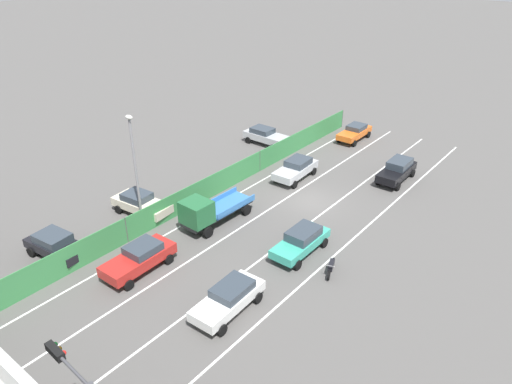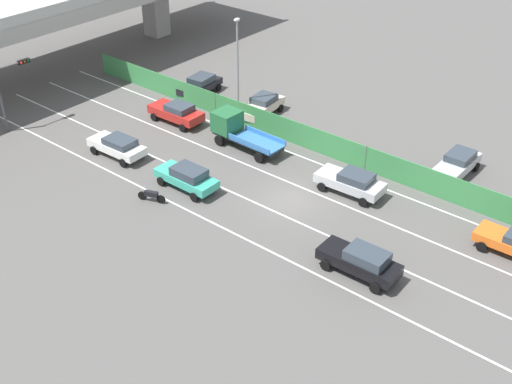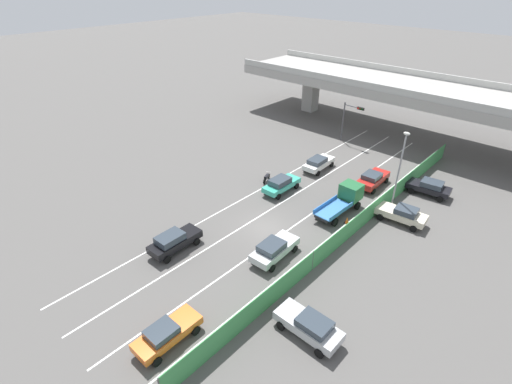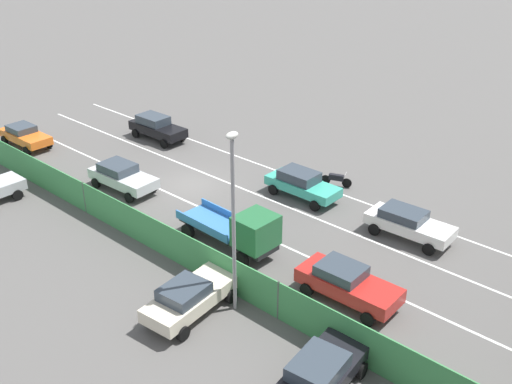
% 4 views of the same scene
% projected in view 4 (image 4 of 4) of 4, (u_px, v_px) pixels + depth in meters
% --- Properties ---
extents(ground_plane, '(300.00, 300.00, 0.00)m').
position_uv_depth(ground_plane, '(191.00, 185.00, 37.14)').
color(ground_plane, '#565451').
extents(lane_line_left_edge, '(0.14, 46.63, 0.01)m').
position_uv_depth(lane_line_left_edge, '(309.00, 182.00, 37.40)').
color(lane_line_left_edge, silver).
rests_on(lane_line_left_edge, ground).
extents(lane_line_mid_left, '(0.14, 46.63, 0.01)m').
position_uv_depth(lane_line_mid_left, '(274.00, 201.00, 35.12)').
color(lane_line_mid_left, silver).
rests_on(lane_line_mid_left, ground).
extents(lane_line_mid_right, '(0.14, 46.63, 0.01)m').
position_uv_depth(lane_line_mid_right, '(234.00, 223.00, 32.84)').
color(lane_line_mid_right, silver).
rests_on(lane_line_mid_right, ground).
extents(lane_line_right_edge, '(0.14, 46.63, 0.01)m').
position_uv_depth(lane_line_right_edge, '(188.00, 247.00, 30.55)').
color(lane_line_right_edge, silver).
rests_on(lane_line_right_edge, ground).
extents(green_fence, '(0.10, 42.73, 1.88)m').
position_uv_depth(green_fence, '(167.00, 242.00, 29.28)').
color(green_fence, '#3D8E4C').
rests_on(green_fence, ground).
extents(car_sedan_red, '(2.16, 4.70, 1.64)m').
position_uv_depth(car_sedan_red, '(347.00, 282.00, 26.26)').
color(car_sedan_red, red).
rests_on(car_sedan_red, ground).
extents(car_sedan_white, '(2.12, 4.61, 1.53)m').
position_uv_depth(car_sedan_white, '(408.00, 223.00, 31.10)').
color(car_sedan_white, white).
rests_on(car_sedan_white, ground).
extents(car_taxi_orange, '(1.99, 4.46, 1.48)m').
position_uv_depth(car_taxi_orange, '(25.00, 135.00, 42.44)').
color(car_taxi_orange, orange).
rests_on(car_taxi_orange, ground).
extents(car_taxi_teal, '(1.96, 4.57, 1.63)m').
position_uv_depth(car_taxi_teal, '(302.00, 183.00, 35.24)').
color(car_taxi_teal, teal).
rests_on(car_taxi_teal, ground).
extents(car_sedan_black, '(2.03, 4.66, 1.73)m').
position_uv_depth(car_sedan_black, '(157.00, 127.00, 43.62)').
color(car_sedan_black, black).
rests_on(car_sedan_black, ground).
extents(car_sedan_silver, '(2.24, 4.66, 1.62)m').
position_uv_depth(car_sedan_silver, '(122.00, 176.00, 36.17)').
color(car_sedan_silver, '#B7BABC').
rests_on(car_sedan_silver, ground).
extents(flatbed_truck_blue, '(2.30, 5.87, 2.42)m').
position_uv_depth(flatbed_truck_blue, '(242.00, 231.00, 29.63)').
color(flatbed_truck_blue, black).
rests_on(flatbed_truck_blue, ground).
extents(motorcycle, '(0.88, 1.86, 0.93)m').
position_uv_depth(motorcycle, '(336.00, 179.00, 36.79)').
color(motorcycle, black).
rests_on(motorcycle, ground).
extents(parked_sedan_cream, '(4.73, 2.38, 1.61)m').
position_uv_depth(parked_sedan_cream, '(190.00, 296.00, 25.39)').
color(parked_sedan_cream, beige).
rests_on(parked_sedan_cream, ground).
extents(parked_sedan_dark, '(4.48, 2.44, 1.60)m').
position_uv_depth(parked_sedan_dark, '(320.00, 373.00, 21.35)').
color(parked_sedan_dark, black).
rests_on(parked_sedan_dark, ground).
extents(street_lamp, '(0.60, 0.36, 8.23)m').
position_uv_depth(street_lamp, '(233.00, 210.00, 23.90)').
color(street_lamp, gray).
rests_on(street_lamp, ground).
extents(traffic_cone, '(0.47, 0.47, 0.69)m').
position_uv_depth(traffic_cone, '(194.00, 245.00, 30.20)').
color(traffic_cone, orange).
rests_on(traffic_cone, ground).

